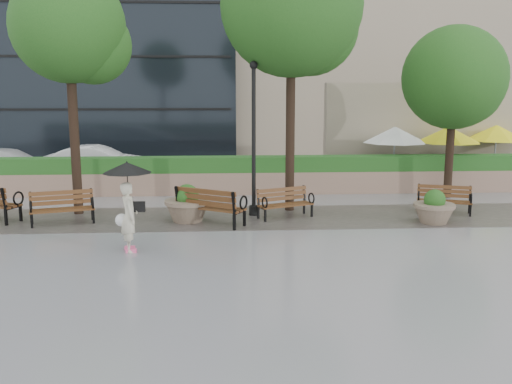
{
  "coord_description": "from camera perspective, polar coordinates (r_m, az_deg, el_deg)",
  "views": [
    {
      "loc": [
        0.23,
        -13.46,
        3.77
      ],
      "look_at": [
        1.11,
        1.2,
        1.1
      ],
      "focal_mm": 40.0,
      "sensor_mm": 36.0,
      "label": 1
    }
  ],
  "objects": [
    {
      "name": "patio_umb_yellow_b",
      "position": [
        25.21,
        22.91,
        5.45
      ],
      "size": [
        2.5,
        2.5,
        2.3
      ],
      "color": "black",
      "rests_on": "ground"
    },
    {
      "name": "asphalt_street",
      "position": [
        24.75,
        -3.94,
        1.53
      ],
      "size": [
        40.0,
        7.0,
        0.0
      ],
      "primitive_type": "cube",
      "color": "black",
      "rests_on": "ground"
    },
    {
      "name": "planter_right",
      "position": [
        16.91,
        17.38,
        -1.73
      ],
      "size": [
        1.16,
        1.16,
        0.97
      ],
      "color": "#7F6B56",
      "rests_on": "ground"
    },
    {
      "name": "bench_3",
      "position": [
        16.84,
        2.93,
        -1.74
      ],
      "size": [
        1.74,
        1.21,
        0.88
      ],
      "rotation": [
        0.0,
        0.0,
        0.39
      ],
      "color": "brown",
      "rests_on": "ground"
    },
    {
      "name": "tree_1",
      "position": [
        17.8,
        4.05,
        17.57
      ],
      "size": [
        4.22,
        4.22,
        8.3
      ],
      "color": "black",
      "rests_on": "ground"
    },
    {
      "name": "patio_umb_white",
      "position": [
        22.85,
        13.72,
        5.55
      ],
      "size": [
        2.5,
        2.5,
        2.3
      ],
      "color": "black",
      "rests_on": "ground"
    },
    {
      "name": "car_left",
      "position": [
        25.34,
        -23.48,
        2.45
      ],
      "size": [
        4.75,
        2.08,
        1.36
      ],
      "primitive_type": "imported",
      "rotation": [
        0.0,
        0.0,
        1.53
      ],
      "color": "silver",
      "rests_on": "ground"
    },
    {
      "name": "patio_umb_yellow_a",
      "position": [
        23.5,
        18.68,
        5.43
      ],
      "size": [
        2.5,
        2.5,
        2.3
      ],
      "color": "black",
      "rests_on": "ground"
    },
    {
      "name": "planter_left",
      "position": [
        16.44,
        -6.88,
        -1.51
      ],
      "size": [
        1.3,
        1.3,
        1.09
      ],
      "color": "#7F6B56",
      "rests_on": "ground"
    },
    {
      "name": "bench_2",
      "position": [
        16.04,
        -4.56,
        -2.17
      ],
      "size": [
        2.06,
        1.7,
        1.05
      ],
      "rotation": [
        0.0,
        0.0,
        2.58
      ],
      "color": "brown",
      "rests_on": "ground"
    },
    {
      "name": "cobble_strip",
      "position": [
        16.89,
        -4.14,
        -2.6
      ],
      "size": [
        28.0,
        3.2,
        0.01
      ],
      "primitive_type": "cube",
      "color": "#383330",
      "rests_on": "ground"
    },
    {
      "name": "tree_0",
      "position": [
        17.97,
        -17.7,
        15.03
      ],
      "size": [
        3.4,
        3.3,
        7.2
      ],
      "color": "black",
      "rests_on": "ground"
    },
    {
      "name": "ground",
      "position": [
        13.98,
        -4.28,
        -5.37
      ],
      "size": [
        100.0,
        100.0,
        0.0
      ],
      "primitive_type": "plane",
      "color": "gray",
      "rests_on": "ground"
    },
    {
      "name": "car_right",
      "position": [
        24.87,
        -15.57,
        2.86
      ],
      "size": [
        4.37,
        1.72,
        1.42
      ],
      "primitive_type": "imported",
      "rotation": [
        0.0,
        0.0,
        1.52
      ],
      "color": "silver",
      "rests_on": "ground"
    },
    {
      "name": "bench_1",
      "position": [
        16.95,
        -18.77,
        -2.15
      ],
      "size": [
        1.84,
        1.14,
        0.92
      ],
      "rotation": [
        0.0,
        0.0,
        0.29
      ],
      "color": "brown",
      "rests_on": "ground"
    },
    {
      "name": "lamppost",
      "position": [
        16.88,
        -0.23,
        4.37
      ],
      "size": [
        0.28,
        0.28,
        4.55
      ],
      "color": "black",
      "rests_on": "ground"
    },
    {
      "name": "cafe_hedge",
      "position": [
        23.24,
        18.78,
        1.54
      ],
      "size": [
        8.0,
        0.5,
        0.9
      ],
      "primitive_type": "cube",
      "color": "#23521B",
      "rests_on": "ground"
    },
    {
      "name": "hedge_wall",
      "position": [
        20.7,
        -4.04,
        1.65
      ],
      "size": [
        24.0,
        0.8,
        1.35
      ],
      "color": "#92715E",
      "rests_on": "ground"
    },
    {
      "name": "tree_2",
      "position": [
        20.99,
        19.5,
        10.43
      ],
      "size": [
        3.58,
        3.51,
        5.89
      ],
      "color": "black",
      "rests_on": "ground"
    },
    {
      "name": "pedestrian",
      "position": [
        13.55,
        -12.67,
        -0.56
      ],
      "size": [
        1.14,
        1.14,
        2.09
      ],
      "rotation": [
        0.0,
        0.0,
        1.85
      ],
      "color": "beige",
      "rests_on": "ground"
    },
    {
      "name": "cafe_wall",
      "position": [
        25.29,
        18.17,
        5.79
      ],
      "size": [
        10.0,
        0.6,
        4.0
      ],
      "primitive_type": "cube",
      "color": "tan",
      "rests_on": "ground"
    },
    {
      "name": "bench_4",
      "position": [
        18.3,
        18.26,
        -1.3
      ],
      "size": [
        1.69,
        1.11,
        0.85
      ],
      "rotation": [
        0.0,
        0.0,
        -0.33
      ],
      "color": "brown",
      "rests_on": "ground"
    }
  ]
}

